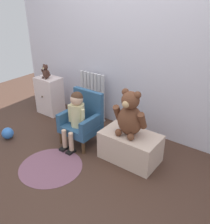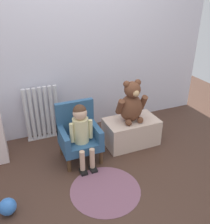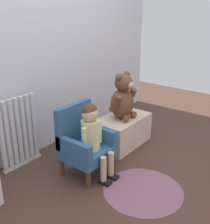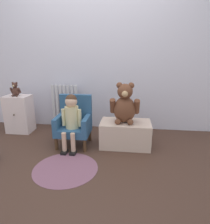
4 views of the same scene
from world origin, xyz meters
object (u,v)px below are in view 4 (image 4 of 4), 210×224
child_figure (71,114)px  small_teddy_bear (15,90)px  floor_rug (66,168)px  radiator (65,107)px  child_armchair (74,122)px  small_dresser (19,114)px  large_teddy_bear (125,105)px  low_bench (125,134)px

child_figure → small_teddy_bear: (-0.95, 0.40, 0.21)m
small_teddy_bear → floor_rug: bearing=-42.0°
radiator → child_armchair: radiator is taller
small_dresser → child_armchair: size_ratio=0.87×
child_armchair → small_teddy_bear: 1.05m
large_teddy_bear → small_teddy_bear: large_teddy_bear is taller
small_dresser → small_teddy_bear: size_ratio=2.73×
radiator → small_dresser: 0.70m
small_teddy_bear → floor_rug: size_ratio=0.30×
child_armchair → small_teddy_bear: size_ratio=3.14×
child_figure → small_teddy_bear: 1.05m
small_dresser → small_teddy_bear: bearing=-83.5°
child_armchair → large_teddy_bear: (0.66, 0.01, 0.25)m
radiator → large_teddy_bear: 1.12m
small_dresser → floor_rug: (1.01, -0.94, -0.28)m
small_teddy_bear → child_figure: bearing=-22.9°
child_armchair → radiator: bearing=118.1°
child_armchair → small_dresser: bearing=161.5°
child_figure → low_bench: bearing=10.9°
child_armchair → child_figure: (-0.00, -0.11, 0.15)m
small_teddy_bear → small_dresser: bearing=96.5°
child_armchair → large_teddy_bear: size_ratio=1.28×
child_armchair → floor_rug: child_armchair is taller
child_armchair → large_teddy_bear: 0.70m
small_dresser → large_teddy_bear: large_teddy_bear is taller
child_figure → child_armchair: bearing=90.0°
small_dresser → child_armchair: bearing=-18.5°
radiator → child_armchair: (0.30, -0.56, -0.05)m
small_dresser → floor_rug: size_ratio=0.82×
radiator → small_teddy_bear: (-0.65, -0.27, 0.31)m
small_dresser → radiator: bearing=20.6°
child_armchair → low_bench: (0.68, 0.02, -0.14)m
small_dresser → child_figure: (0.95, -0.43, 0.16)m
child_figure → small_teddy_bear: bearing=157.1°
radiator → low_bench: radiator is taller
radiator → child_armchair: bearing=-61.9°
small_dresser → large_teddy_bear: 1.66m
child_figure → low_bench: (0.68, 0.13, -0.28)m
child_armchair → child_figure: bearing=-90.0°
small_dresser → small_teddy_bear: (0.00, -0.03, 0.38)m
small_dresser → floor_rug: bearing=-42.8°
radiator → child_figure: (0.30, -0.67, 0.10)m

